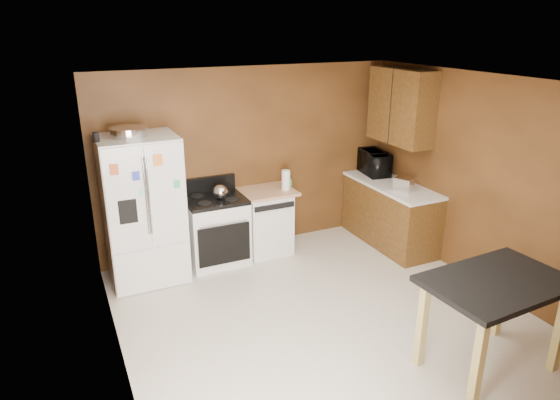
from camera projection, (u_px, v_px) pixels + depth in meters
floor at (331, 323)px, 5.32m from camera, size 4.50×4.50×0.00m
ceiling at (341, 85)px, 4.47m from camera, size 4.50×4.50×0.00m
wall_back at (251, 160)px, 6.81m from camera, size 4.20×0.00×4.20m
wall_front at (530, 340)px, 2.97m from camera, size 4.20×0.00×4.20m
wall_left at (114, 254)px, 4.06m from camera, size 0.00×4.50×4.50m
wall_right at (493, 186)px, 5.72m from camera, size 0.00×4.50×4.50m
roasting_pan at (128, 132)px, 5.67m from camera, size 0.42×0.42×0.10m
pen_cup at (96, 137)px, 5.40m from camera, size 0.07×0.07×0.11m
kettle at (220, 192)px, 6.33m from camera, size 0.19×0.19×0.19m
paper_towel at (286, 180)px, 6.70m from camera, size 0.15×0.15×0.27m
green_canister at (288, 183)px, 6.85m from camera, size 0.12×0.12×0.11m
toaster at (403, 185)px, 6.63m from camera, size 0.23×0.28×0.18m
microwave at (374, 163)px, 7.36m from camera, size 0.46×0.62×0.31m
refrigerator at (143, 210)px, 5.99m from camera, size 0.90×0.80×1.80m
gas_range at (216, 229)px, 6.55m from camera, size 0.76×0.68×1.10m
dishwasher at (265, 221)px, 6.86m from camera, size 0.78×0.63×0.89m
right_cabinets at (393, 182)px, 7.00m from camera, size 0.63×1.58×2.45m
island at (496, 294)px, 4.40m from camera, size 1.30×0.91×0.91m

